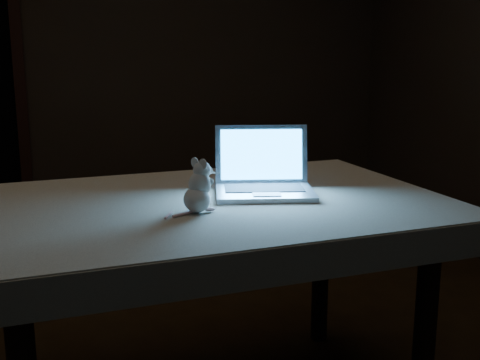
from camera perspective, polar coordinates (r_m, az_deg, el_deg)
name	(u,v)px	position (r m, az deg, el deg)	size (l,w,h in m)	color
back_wall	(104,57)	(4.74, -12.78, 11.34)	(4.50, 0.04, 2.60)	black
table	(211,310)	(2.27, -2.72, -12.25)	(1.54, 0.99, 0.82)	black
tablecloth	(210,218)	(2.10, -2.91, -3.66)	(1.65, 1.10, 0.11)	#BDB39C
laptop	(265,163)	(2.18, 2.39, 1.64)	(0.35, 0.31, 0.24)	#A4A5A9
plush_mouse	(197,186)	(1.95, -4.12, -0.57)	(0.13, 0.13, 0.18)	silver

